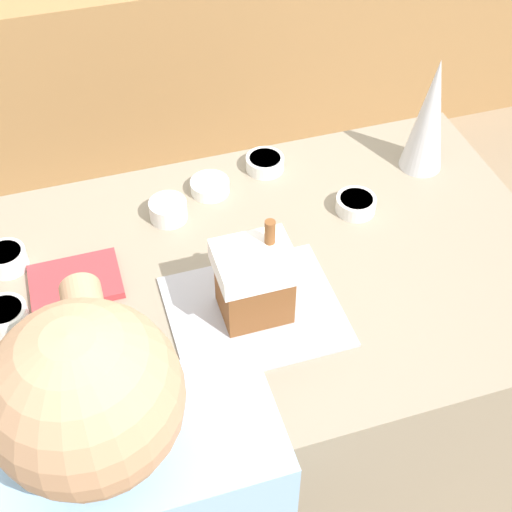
# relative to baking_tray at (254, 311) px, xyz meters

# --- Properties ---
(ground_plane) EXTENTS (12.00, 12.00, 0.00)m
(ground_plane) POSITION_rel_baking_tray_xyz_m (0.08, 0.12, -0.96)
(ground_plane) COLOR gray
(back_cabinet_block) EXTENTS (6.00, 0.60, 0.90)m
(back_cabinet_block) POSITION_rel_baking_tray_xyz_m (0.08, 2.04, -0.51)
(back_cabinet_block) COLOR #9E7547
(back_cabinet_block) RESTS_ON ground_plane
(kitchen_island) EXTENTS (1.46, 0.97, 0.95)m
(kitchen_island) POSITION_rel_baking_tray_xyz_m (0.08, 0.12, -0.48)
(kitchen_island) COLOR gray
(kitchen_island) RESTS_ON ground_plane
(baking_tray) EXTENTS (0.40, 0.34, 0.01)m
(baking_tray) POSITION_rel_baking_tray_xyz_m (0.00, 0.00, 0.00)
(baking_tray) COLOR #B2B2BC
(baking_tray) RESTS_ON kitchen_island
(gingerbread_house) EXTENTS (0.17, 0.14, 0.25)m
(gingerbread_house) POSITION_rel_baking_tray_xyz_m (0.00, 0.00, 0.11)
(gingerbread_house) COLOR brown
(gingerbread_house) RESTS_ON baking_tray
(decorative_tree) EXTENTS (0.12, 0.12, 0.34)m
(decorative_tree) POSITION_rel_baking_tray_xyz_m (0.62, 0.39, 0.17)
(decorative_tree) COLOR silver
(decorative_tree) RESTS_ON kitchen_island
(candy_bowl_beside_tree) EXTENTS (0.10, 0.10, 0.05)m
(candy_bowl_beside_tree) POSITION_rel_baking_tray_xyz_m (-0.54, 0.33, 0.02)
(candy_bowl_beside_tree) COLOR white
(candy_bowl_beside_tree) RESTS_ON kitchen_island
(candy_bowl_far_left) EXTENTS (0.11, 0.11, 0.04)m
(candy_bowl_far_left) POSITION_rel_baking_tray_xyz_m (0.37, 0.26, 0.02)
(candy_bowl_far_left) COLOR white
(candy_bowl_far_left) RESTS_ON kitchen_island
(candy_bowl_far_right) EXTENTS (0.11, 0.11, 0.04)m
(candy_bowl_far_right) POSITION_rel_baking_tray_xyz_m (0.19, 0.50, 0.02)
(candy_bowl_far_right) COLOR white
(candy_bowl_far_right) RESTS_ON kitchen_island
(candy_bowl_behind_tray) EXTENTS (0.11, 0.11, 0.05)m
(candy_bowl_behind_tray) POSITION_rel_baking_tray_xyz_m (-0.56, 0.14, 0.02)
(candy_bowl_behind_tray) COLOR silver
(candy_bowl_behind_tray) RESTS_ON kitchen_island
(candy_bowl_center_rear) EXTENTS (0.11, 0.11, 0.04)m
(candy_bowl_center_rear) POSITION_rel_baking_tray_xyz_m (0.01, 0.45, 0.02)
(candy_bowl_center_rear) COLOR white
(candy_bowl_center_rear) RESTS_ON kitchen_island
(candy_bowl_near_tray_right) EXTENTS (0.10, 0.10, 0.05)m
(candy_bowl_near_tray_right) POSITION_rel_baking_tray_xyz_m (-0.12, 0.38, 0.03)
(candy_bowl_near_tray_right) COLOR white
(candy_bowl_near_tray_right) RESTS_ON kitchen_island
(cookbook) EXTENTS (0.22, 0.16, 0.02)m
(cookbook) POSITION_rel_baking_tray_xyz_m (-0.39, 0.21, 0.01)
(cookbook) COLOR #B23338
(cookbook) RESTS_ON kitchen_island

